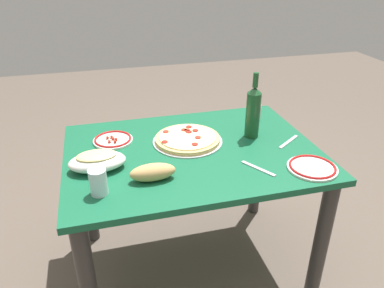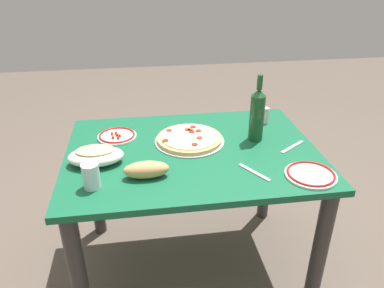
% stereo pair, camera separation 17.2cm
% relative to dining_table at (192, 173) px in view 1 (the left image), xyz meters
% --- Properties ---
extents(ground_plane, '(8.00, 8.00, 0.00)m').
position_rel_dining_table_xyz_m(ground_plane, '(0.00, 0.00, -0.60)').
color(ground_plane, brown).
rests_on(ground_plane, ground).
extents(dining_table, '(1.16, 0.85, 0.73)m').
position_rel_dining_table_xyz_m(dining_table, '(0.00, 0.00, 0.00)').
color(dining_table, '#145938').
rests_on(dining_table, ground).
extents(pepperoni_pizza, '(0.34, 0.34, 0.03)m').
position_rel_dining_table_xyz_m(pepperoni_pizza, '(0.00, -0.08, 0.14)').
color(pepperoni_pizza, '#B7B7BC').
rests_on(pepperoni_pizza, dining_table).
extents(baked_pasta_dish, '(0.24, 0.15, 0.08)m').
position_rel_dining_table_xyz_m(baked_pasta_dish, '(0.43, 0.06, 0.17)').
color(baked_pasta_dish, white).
rests_on(baked_pasta_dish, dining_table).
extents(wine_bottle, '(0.07, 0.07, 0.33)m').
position_rel_dining_table_xyz_m(wine_bottle, '(-0.32, -0.06, 0.26)').
color(wine_bottle, '#194723').
rests_on(wine_bottle, dining_table).
extents(water_glass, '(0.07, 0.07, 0.10)m').
position_rel_dining_table_xyz_m(water_glass, '(0.43, 0.25, 0.18)').
color(water_glass, silver).
rests_on(water_glass, dining_table).
extents(side_plate_near, '(0.19, 0.19, 0.02)m').
position_rel_dining_table_xyz_m(side_plate_near, '(0.35, -0.18, 0.14)').
color(side_plate_near, white).
rests_on(side_plate_near, dining_table).
extents(side_plate_far, '(0.21, 0.21, 0.02)m').
position_rel_dining_table_xyz_m(side_plate_far, '(-0.45, 0.30, 0.14)').
color(side_plate_far, white).
rests_on(side_plate_far, dining_table).
extents(bread_loaf, '(0.19, 0.08, 0.07)m').
position_rel_dining_table_xyz_m(bread_loaf, '(0.22, 0.21, 0.17)').
color(bread_loaf, tan).
rests_on(bread_loaf, dining_table).
extents(spice_shaker, '(0.04, 0.04, 0.09)m').
position_rel_dining_table_xyz_m(spice_shaker, '(-0.43, -0.24, 0.17)').
color(spice_shaker, silver).
rests_on(spice_shaker, dining_table).
extents(fork_left, '(0.10, 0.15, 0.00)m').
position_rel_dining_table_xyz_m(fork_left, '(-0.23, 0.24, 0.13)').
color(fork_left, '#B7B7BC').
rests_on(fork_left, dining_table).
extents(fork_right, '(0.15, 0.11, 0.00)m').
position_rel_dining_table_xyz_m(fork_right, '(-0.47, 0.05, 0.13)').
color(fork_right, '#B7B7BC').
rests_on(fork_right, dining_table).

